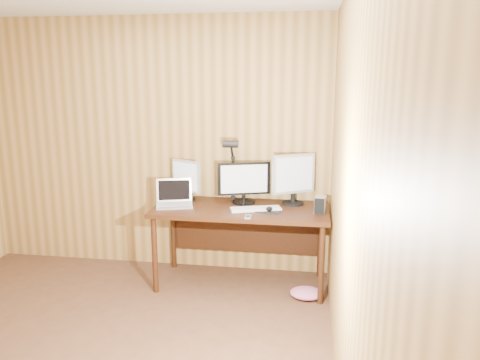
% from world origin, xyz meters
% --- Properties ---
extents(room_shell, '(4.00, 4.00, 4.00)m').
position_xyz_m(room_shell, '(0.00, 0.00, 1.25)').
color(room_shell, '#543420').
rests_on(room_shell, ground).
extents(desk, '(1.60, 0.70, 0.75)m').
position_xyz_m(desk, '(0.93, 1.70, 0.63)').
color(desk, black).
rests_on(desk, floor).
extents(monitor_center, '(0.48, 0.22, 0.39)m').
position_xyz_m(monitor_center, '(0.93, 1.79, 0.95)').
color(monitor_center, black).
rests_on(monitor_center, desk).
extents(monitor_left, '(0.32, 0.20, 0.39)m').
position_xyz_m(monitor_left, '(0.37, 1.80, 0.96)').
color(monitor_left, black).
rests_on(monitor_left, desk).
extents(monitor_right, '(0.39, 0.24, 0.48)m').
position_xyz_m(monitor_right, '(1.40, 1.82, 1.01)').
color(monitor_right, black).
rests_on(monitor_right, desk).
extents(laptop, '(0.39, 0.34, 0.24)m').
position_xyz_m(laptop, '(0.30, 1.63, 0.81)').
color(laptop, silver).
rests_on(laptop, desk).
extents(keyboard, '(0.47, 0.27, 0.02)m').
position_xyz_m(keyboard, '(1.07, 1.57, 0.76)').
color(keyboard, white).
rests_on(keyboard, desk).
extents(mousepad, '(0.25, 0.22, 0.00)m').
position_xyz_m(mousepad, '(1.20, 1.55, 0.75)').
color(mousepad, black).
rests_on(mousepad, desk).
extents(mouse, '(0.09, 0.12, 0.04)m').
position_xyz_m(mouse, '(1.20, 1.55, 0.77)').
color(mouse, black).
rests_on(mouse, mousepad).
extents(hard_drive, '(0.11, 0.14, 0.15)m').
position_xyz_m(hard_drive, '(1.65, 1.58, 0.82)').
color(hard_drive, silver).
rests_on(hard_drive, desk).
extents(phone, '(0.06, 0.10, 0.01)m').
position_xyz_m(phone, '(1.04, 1.33, 0.76)').
color(phone, silver).
rests_on(phone, desk).
extents(speaker, '(0.05, 0.05, 0.11)m').
position_xyz_m(speaker, '(1.64, 1.71, 0.81)').
color(speaker, black).
rests_on(speaker, desk).
extents(desk_lamp, '(0.15, 0.21, 0.63)m').
position_xyz_m(desk_lamp, '(0.81, 1.86, 1.14)').
color(desk_lamp, black).
rests_on(desk_lamp, desk).
extents(fabric_pile, '(0.33, 0.29, 0.09)m').
position_xyz_m(fabric_pile, '(1.55, 1.42, 0.05)').
color(fabric_pile, '#D56792').
rests_on(fabric_pile, floor).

